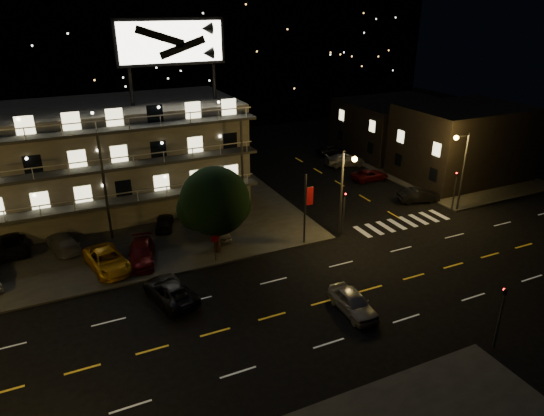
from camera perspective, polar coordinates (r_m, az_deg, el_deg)
name	(u,v)px	position (r m, az deg, el deg)	size (l,w,h in m)	color
ground	(298,309)	(33.96, 3.12, -11.79)	(140.00, 140.00, 0.00)	black
curb_nw	(61,231)	(48.45, -23.55, -2.46)	(44.00, 24.00, 0.15)	#31312F
curb_ne	(433,167)	(65.06, 18.44, 4.63)	(16.00, 24.00, 0.15)	#31312F
motel	(94,158)	(50.43, -20.18, 5.49)	(28.00, 13.80, 18.10)	gray
side_bldg_front	(462,142)	(61.22, 21.44, 7.19)	(14.06, 10.00, 8.50)	black
side_bldg_back	(396,127)	(69.89, 14.36, 9.26)	(14.06, 12.00, 7.00)	black
hill_backdrop	(83,51)	(93.83, -21.36, 16.84)	(120.00, 25.00, 24.00)	black
streetlight_nc	(344,186)	(41.67, 8.50, 2.56)	(0.44, 1.92, 8.00)	#2D2D30
streetlight_ne	(462,164)	(50.44, 21.41, 4.85)	(1.92, 0.44, 8.00)	#2D2D30
signal_nw	(344,209)	(43.24, 8.46, -0.07)	(0.20, 0.27, 4.60)	#2D2D30
signal_sw	(501,311)	(32.25, 25.36, -10.91)	(0.20, 0.27, 4.60)	#2D2D30
signal_ne	(455,187)	(51.20, 20.76, 2.37)	(0.27, 0.20, 4.60)	#2D2D30
banner_north	(306,207)	(40.93, 4.01, 0.07)	(0.83, 0.16, 6.40)	#2D2D30
stop_sign	(215,243)	(38.86, -6.72, -4.15)	(0.91, 0.11, 2.61)	#2D2D30
tree	(214,203)	(39.09, -6.81, 0.58)	(5.86, 5.64, 7.38)	black
lot_car_2	(107,260)	(39.96, -18.82, -5.84)	(2.49, 5.41, 1.50)	orange
lot_car_3	(141,253)	(40.26, -15.11, -5.19)	(2.01, 4.94, 1.43)	#580C0F
lot_car_4	(216,230)	(43.04, -6.57, -2.60)	(1.64, 4.07, 1.39)	gray
lot_car_6	(11,242)	(46.04, -28.40, -3.55)	(2.56, 5.55, 1.54)	black
lot_car_7	(63,242)	(44.29, -23.39, -3.74)	(1.89, 4.65, 1.35)	gray
lot_car_8	(164,222)	(45.49, -12.56, -1.62)	(1.53, 3.80, 1.30)	black
lot_car_9	(209,212)	(46.58, -7.38, -0.51)	(1.57, 4.50, 1.48)	#580C0F
side_car_0	(418,195)	(52.96, 16.82, 1.42)	(1.51, 4.34, 1.43)	black
side_car_1	(370,175)	(58.24, 11.46, 3.84)	(2.08, 4.51, 1.25)	#580C0F
side_car_2	(345,160)	(62.89, 8.60, 5.59)	(2.06, 5.06, 1.47)	gray
side_car_3	(331,150)	(67.49, 6.92, 6.84)	(1.59, 3.95, 1.35)	black
road_car_east	(353,302)	(33.70, 9.50, -10.89)	(1.76, 4.37, 1.49)	gray
road_car_west	(170,291)	(35.20, -11.90, -9.51)	(2.41, 5.23, 1.45)	black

